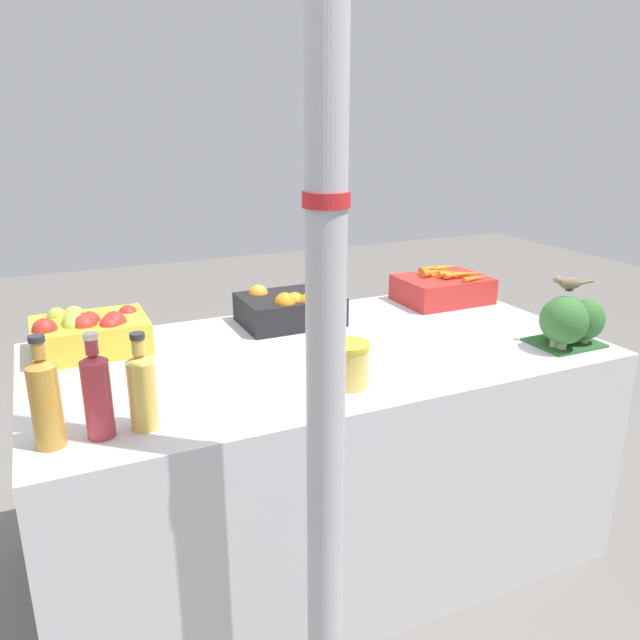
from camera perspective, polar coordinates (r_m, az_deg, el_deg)
The scene contains 12 objects.
ground_plane at distance 2.44m, azimuth 0.00°, elevation -19.92°, with size 10.00×10.00×0.00m, color slate.
market_table at distance 2.22m, azimuth 0.00°, elevation -12.02°, with size 1.83×0.95×0.77m, color silver.
support_pole at distance 1.20m, azimuth 0.58°, elevation 10.33°, with size 0.09×0.09×2.67m.
apple_crate at distance 2.15m, azimuth -20.32°, elevation -1.02°, with size 0.36×0.26×0.14m.
orange_crate at distance 2.30m, azimuth -2.75°, elevation 1.13°, with size 0.36×0.26×0.14m.
carrot_crate at distance 2.63m, azimuth 11.18°, elevation 2.92°, with size 0.36×0.26×0.14m.
broccoli_pile at distance 2.20m, azimuth 21.62°, elevation -0.06°, with size 0.24×0.21×0.18m.
juice_bottle_amber at distance 1.55m, azimuth -23.81°, elevation -6.72°, with size 0.07×0.07×0.27m.
juice_bottle_ruby at distance 1.56m, azimuth -19.70°, elevation -6.31°, with size 0.07×0.07×0.26m.
juice_bottle_golden at distance 1.57m, azimuth -15.95°, elevation -6.07°, with size 0.07×0.07×0.25m.
pickle_jar at distance 1.76m, azimuth 2.61°, elevation -4.07°, with size 0.12×0.12×0.13m.
sparrow_bird at distance 2.21m, azimuth 21.78°, elevation 3.18°, with size 0.13×0.07×0.05m.
Camera 1 is at (-0.81, -1.75, 1.49)m, focal length 35.00 mm.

